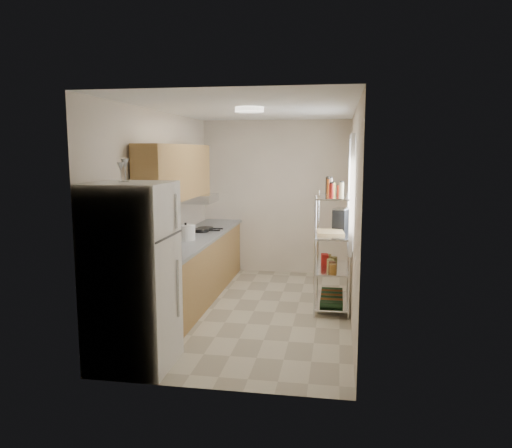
{
  "coord_description": "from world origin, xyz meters",
  "views": [
    {
      "loc": [
        1.06,
        -6.22,
        2.09
      ],
      "look_at": [
        -0.01,
        0.25,
        1.12
      ],
      "focal_mm": 35.0,
      "sensor_mm": 36.0,
      "label": 1
    }
  ],
  "objects_px": {
    "rice_cooker": "(186,233)",
    "frying_pan_large": "(206,229)",
    "refrigerator": "(133,276)",
    "cutting_board": "(330,232)",
    "espresso_machine": "(341,219)"
  },
  "relations": [
    {
      "from": "rice_cooker",
      "to": "frying_pan_large",
      "type": "height_order",
      "value": "rice_cooker"
    },
    {
      "from": "frying_pan_large",
      "to": "cutting_board",
      "type": "distance_m",
      "value": 2.01
    },
    {
      "from": "refrigerator",
      "to": "cutting_board",
      "type": "distance_m",
      "value": 2.82
    },
    {
      "from": "rice_cooker",
      "to": "espresso_machine",
      "type": "height_order",
      "value": "espresso_machine"
    },
    {
      "from": "rice_cooker",
      "to": "cutting_board",
      "type": "relative_size",
      "value": 0.57
    },
    {
      "from": "refrigerator",
      "to": "espresso_machine",
      "type": "relative_size",
      "value": 5.86
    },
    {
      "from": "refrigerator",
      "to": "espresso_machine",
      "type": "height_order",
      "value": "refrigerator"
    },
    {
      "from": "refrigerator",
      "to": "frying_pan_large",
      "type": "relative_size",
      "value": 7.72
    },
    {
      "from": "rice_cooker",
      "to": "cutting_board",
      "type": "height_order",
      "value": "rice_cooker"
    },
    {
      "from": "frying_pan_large",
      "to": "cutting_board",
      "type": "relative_size",
      "value": 0.52
    },
    {
      "from": "refrigerator",
      "to": "cutting_board",
      "type": "bearing_deg",
      "value": 49.35
    },
    {
      "from": "rice_cooker",
      "to": "refrigerator",
      "type": "bearing_deg",
      "value": -87.67
    },
    {
      "from": "refrigerator",
      "to": "espresso_machine",
      "type": "xyz_separation_m",
      "value": [
        1.98,
        2.44,
        0.27
      ]
    },
    {
      "from": "rice_cooker",
      "to": "frying_pan_large",
      "type": "distance_m",
      "value": 0.89
    },
    {
      "from": "frying_pan_large",
      "to": "rice_cooker",
      "type": "bearing_deg",
      "value": -91.02
    }
  ]
}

